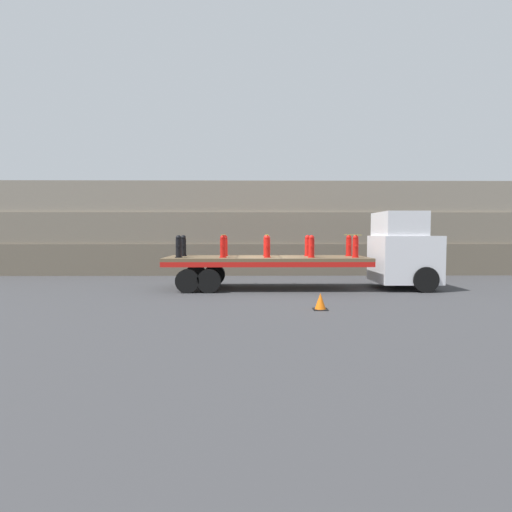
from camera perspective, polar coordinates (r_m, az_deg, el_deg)
ground_plane at (r=16.76m, az=1.54°, el=-4.68°), size 120.00×120.00×0.00m
rock_cliff at (r=23.34m, az=0.92°, el=3.95°), size 60.00×3.30×5.20m
truck_cab at (r=17.80m, az=20.51°, el=0.66°), size 2.38×2.60×3.19m
flatbed_trailer at (r=16.63m, az=-0.79°, el=-1.07°), size 8.33×2.63×1.34m
fire_hydrant_black_near_0 at (r=16.30m, az=-11.00°, el=1.32°), size 0.29×0.44×0.91m
fire_hydrant_black_far_0 at (r=17.40m, az=-10.34°, el=1.45°), size 0.29×0.44×0.91m
fire_hydrant_red_near_1 at (r=16.08m, az=-4.74°, el=1.35°), size 0.29×0.44×0.91m
fire_hydrant_red_far_1 at (r=17.19m, az=-4.47°, el=1.47°), size 0.29×0.44×0.91m
fire_hydrant_red_near_2 at (r=16.05m, az=1.62°, el=1.35°), size 0.29×0.44×0.91m
fire_hydrant_red_far_2 at (r=17.16m, az=1.48°, el=1.47°), size 0.29×0.44×0.91m
fire_hydrant_red_near_3 at (r=16.22m, az=7.93°, el=1.34°), size 0.29×0.44×0.91m
fire_hydrant_red_far_3 at (r=17.32m, az=7.38°, el=1.46°), size 0.29×0.44×0.91m
fire_hydrant_red_near_4 at (r=16.58m, az=14.03°, el=1.32°), size 0.29×0.44×0.91m
fire_hydrant_red_far_4 at (r=17.66m, az=13.11°, el=1.44°), size 0.29×0.44×0.91m
cargo_strap_rear at (r=16.63m, az=-4.61°, el=3.03°), size 0.05×2.73×0.01m
cargo_strap_middle at (r=16.60m, az=1.55°, el=3.04°), size 0.05×2.73×0.01m
cargo_strap_front at (r=17.11m, az=13.58°, el=2.95°), size 0.05×2.73×0.01m
traffic_cone at (r=12.30m, az=9.18°, el=-6.45°), size 0.44×0.44×0.51m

